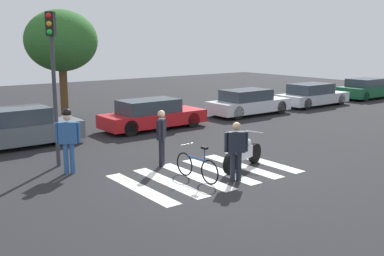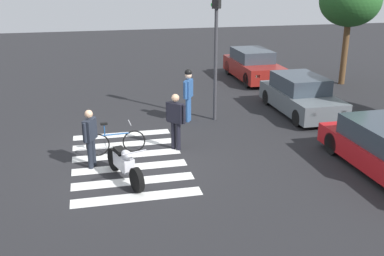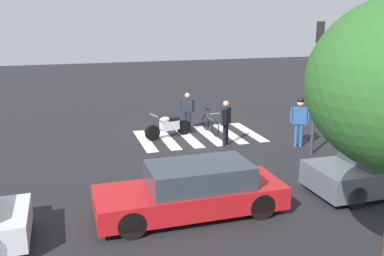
# 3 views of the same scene
# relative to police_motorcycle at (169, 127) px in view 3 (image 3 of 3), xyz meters

# --- Properties ---
(ground_plane) EXTENTS (60.00, 60.00, 0.00)m
(ground_plane) POSITION_rel_police_motorcycle_xyz_m (-1.22, 0.20, -0.45)
(ground_plane) COLOR #232326
(police_motorcycle) EXTENTS (2.07, 0.90, 1.03)m
(police_motorcycle) POSITION_rel_police_motorcycle_xyz_m (0.00, 0.00, 0.00)
(police_motorcycle) COLOR black
(police_motorcycle) RESTS_ON ground_plane
(leaning_bicycle) EXTENTS (0.46, 1.74, 1.00)m
(leaning_bicycle) POSITION_rel_police_motorcycle_xyz_m (-1.83, -0.10, -0.08)
(leaning_bicycle) COLOR black
(leaning_bicycle) RESTS_ON ground_plane
(officer_on_foot) EXTENTS (0.60, 0.39, 1.65)m
(officer_on_foot) POSITION_rel_police_motorcycle_xyz_m (-1.03, -0.81, 0.48)
(officer_on_foot) COLOR #1E232D
(officer_on_foot) RESTS_ON ground_plane
(officer_by_motorcycle) EXTENTS (0.52, 0.51, 1.73)m
(officer_by_motorcycle) POSITION_rel_police_motorcycle_xyz_m (-1.81, 1.70, 0.54)
(officer_by_motorcycle) COLOR black
(officer_by_motorcycle) RESTS_ON ground_plane
(pedestrian_bystander) EXTENTS (0.62, 0.43, 1.91)m
(pedestrian_bystander) POSITION_rel_police_motorcycle_xyz_m (-4.39, 2.65, 0.67)
(pedestrian_bystander) COLOR #2D5999
(pedestrian_bystander) RESTS_ON ground_plane
(crosswalk_stripes) EXTENTS (4.95, 3.15, 0.01)m
(crosswalk_stripes) POSITION_rel_police_motorcycle_xyz_m (-1.22, 0.20, -0.45)
(crosswalk_stripes) COLOR silver
(crosswalk_stripes) RESTS_ON ground_plane
(car_grey_coupe) EXTENTS (4.11, 1.76, 1.42)m
(car_grey_coupe) POSITION_rel_police_motorcycle_xyz_m (-4.43, 7.00, 0.21)
(car_grey_coupe) COLOR black
(car_grey_coupe) RESTS_ON ground_plane
(car_red_convertible) EXTENTS (4.66, 1.71, 1.30)m
(car_red_convertible) POSITION_rel_police_motorcycle_xyz_m (1.10, 6.88, 0.17)
(car_red_convertible) COLOR black
(car_red_convertible) RESTS_ON ground_plane
(traffic_light_pole) EXTENTS (0.34, 0.35, 4.63)m
(traffic_light_pole) POSITION_rel_police_motorcycle_xyz_m (-4.36, 3.61, 2.62)
(traffic_light_pole) COLOR #38383D
(traffic_light_pole) RESTS_ON ground_plane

